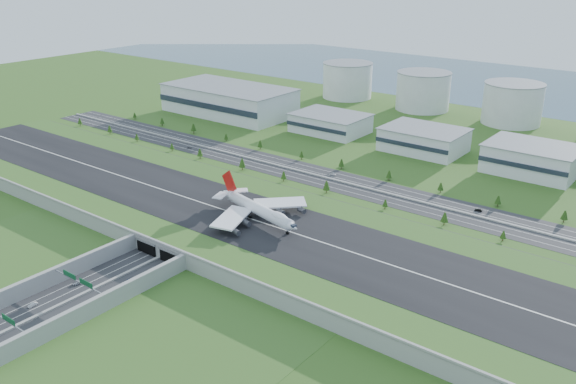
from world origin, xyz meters
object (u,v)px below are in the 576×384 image
Objects in this scene: car_0 at (78,282)px; car_2 at (133,280)px; boeing_747 at (258,209)px; fuel_tank_a at (347,80)px; car_5 at (478,210)px; car_4 at (189,147)px; car_1 at (33,305)px; car_7 at (332,174)px.

car_0 is 24.80m from car_2.
boeing_747 reaches higher than car_2.
car_5 is (222.67, -206.94, -16.66)m from fuel_tank_a.
fuel_tank_a is 304.44m from car_5.
car_4 is at bearing 136.50° from car_0.
car_2 is at bearing 57.75° from car_0.
car_4 is at bearing 117.81° from car_1.
boeing_747 reaches higher than car_0.
boeing_747 is at bearing 0.38° from car_7.
car_7 reaches higher than car_4.
car_1 is at bearing -75.25° from fuel_tank_a.
fuel_tank_a is 12.94× the size of car_4.
car_7 is at bearing -59.82° from fuel_tank_a.
car_7 is at bearing 100.99° from car_0.
car_0 is 222.88m from car_5.
fuel_tank_a is 414.80m from car_0.
car_7 is (-101.55, -1.34, -0.01)m from car_5.
boeing_747 is 12.85× the size of car_0.
car_4 is 0.79× the size of car_7.
car_4 is at bearing -92.83° from car_7.
car_2 is at bearing 65.16° from car_1.
car_5 is (82.71, 100.51, -12.94)m from boeing_747.
car_1 reaches higher than car_7.
boeing_747 is 10.99× the size of car_2.
boeing_747 reaches higher than car_7.
car_0 reaches higher than car_5.
fuel_tank_a is 8.48× the size of car_2.
fuel_tank_a reaches higher than car_5.
boeing_747 is at bearing 74.37° from car_1.
car_0 is 0.85× the size of car_2.
car_2 is at bearing -85.64° from boeing_747.
fuel_tank_a reaches higher than car_4.
car_1 is (0.81, -22.86, -0.15)m from car_0.
boeing_747 is 14.90× the size of car_5.
fuel_tank_a reaches higher than car_2.
car_0 is at bearing -13.58° from car_7.
car_4 is (-140.30, 83.09, -13.00)m from boeing_747.
car_2 is (17.16, 39.95, 0.11)m from car_1.
car_1 is at bearing -13.02° from car_7.
car_1 is at bearing -38.04° from car_5.
car_0 is (-29.54, -92.04, -12.80)m from boeing_747.
boeing_747 is at bearing -50.14° from car_5.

